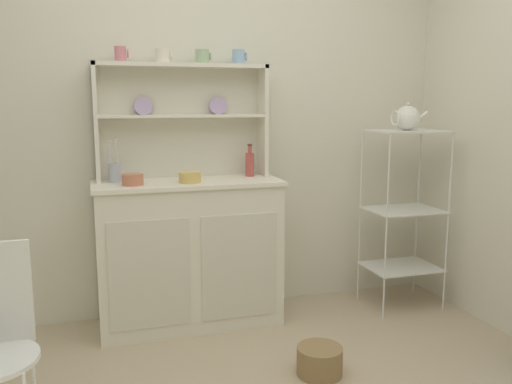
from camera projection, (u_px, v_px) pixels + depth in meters
The scene contains 14 objects.
wall_back at pixel (204, 119), 3.44m from camera, with size 3.84×0.05×2.50m, color silver.
hutch_cabinet at pixel (189, 251), 3.28m from camera, with size 1.11×0.45×0.89m.
hutch_shelf_unit at pixel (182, 112), 3.29m from camera, with size 1.04×0.18×0.69m.
bakers_rack at pixel (404, 201), 3.54m from camera, with size 0.47×0.36×1.18m.
floor_basket at pixel (320, 361), 2.71m from camera, with size 0.23×0.23×0.14m, color #93754C.
cup_rose_0 at pixel (121, 54), 3.10m from camera, with size 0.08×0.07×0.09m.
cup_cream_1 at pixel (162, 56), 3.17m from camera, with size 0.10×0.08×0.08m.
cup_sage_2 at pixel (202, 57), 3.24m from camera, with size 0.10×0.08×0.08m.
cup_sky_3 at pixel (239, 57), 3.30m from camera, with size 0.09×0.08×0.09m.
bowl_mixing_large at pixel (133, 180), 3.04m from camera, with size 0.12×0.12×0.06m, color #C67556.
bowl_floral_medium at pixel (190, 177), 3.13m from camera, with size 0.13×0.13×0.06m, color #DBB760.
jam_bottle at pixel (250, 163), 3.39m from camera, with size 0.05×0.05×0.20m.
utensil_jar at pixel (115, 172), 3.15m from camera, with size 0.08×0.08×0.25m.
porcelain_teapot at pixel (407, 118), 3.44m from camera, with size 0.25×0.16×0.18m.
Camera 1 is at (-0.71, -1.78, 1.36)m, focal length 37.79 mm.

